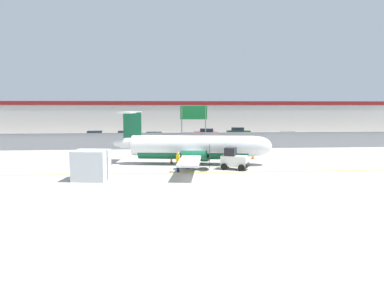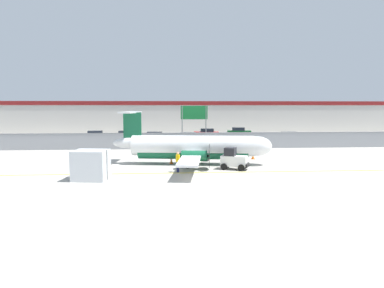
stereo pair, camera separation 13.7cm
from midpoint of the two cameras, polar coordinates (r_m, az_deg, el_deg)
name	(u,v)px [view 1 (the left image)]	position (r m, az deg, el deg)	size (l,w,h in m)	color
ground_plane	(199,173)	(28.03, 1.10, -4.80)	(140.00, 140.00, 0.01)	#ADA89E
perimeter_fence	(187,140)	(43.67, -0.88, 0.64)	(98.00, 0.10, 2.10)	gray
parking_lot_strip	(183,140)	(55.21, -1.59, 0.71)	(98.00, 17.00, 0.12)	#38383A
background_building	(179,117)	(73.45, -2.28, 4.58)	(91.00, 8.10, 6.50)	beige
commuter_airplane	(196,147)	(31.88, 0.49, -0.55)	(14.92, 16.07, 4.92)	white
baggage_tug	(234,159)	(29.63, 6.84, -2.57)	(2.58, 2.10, 1.88)	silver
ground_crew_worker	(178,161)	(28.11, -2.48, -2.81)	(0.42, 0.55, 1.70)	#191E4C
cargo_container	(91,165)	(26.23, -16.59, -3.39)	(2.65, 2.31, 2.20)	silver
traffic_cone_near_left	(253,156)	(35.83, 10.01, -1.98)	(0.36, 0.36, 0.64)	orange
traffic_cone_near_right	(171,160)	(32.44, -3.58, -2.75)	(0.36, 0.36, 0.64)	orange
parked_car_0	(94,136)	(54.82, -16.09, 1.30)	(4.38, 2.42, 1.58)	slate
parked_car_1	(127,136)	(53.73, -10.87, 1.34)	(4.37, 2.38, 1.58)	gray
parked_car_2	(155,137)	(50.94, -6.26, 1.15)	(4.25, 2.11, 1.58)	slate
parked_car_3	(189,138)	(49.08, -0.63, 1.00)	(4.29, 2.20, 1.58)	#19662D
parked_car_4	(206,133)	(58.07, 2.26, 1.80)	(4.37, 2.39, 1.58)	red
parked_car_5	(238,132)	(61.96, 7.63, 2.03)	(4.39, 2.44, 1.58)	#19662D
parked_car_6	(288,137)	(52.28, 15.71, 1.09)	(4.23, 2.06, 1.58)	navy
highway_sign	(194,116)	(45.86, 0.20, 4.69)	(3.60, 0.14, 5.50)	slate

